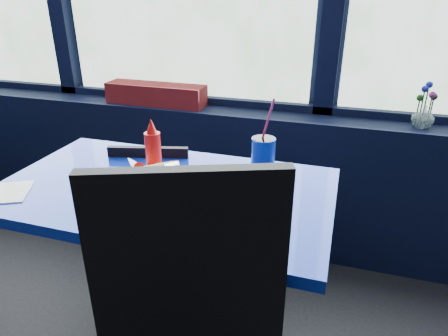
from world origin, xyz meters
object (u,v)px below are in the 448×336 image
(planter_box, at_px, (156,94))
(flower_vase, at_px, (424,114))
(soda_cup, at_px, (263,155))
(near_table, at_px, (167,229))
(chair_near_back, at_px, (168,207))
(ketchup_bottle, at_px, (153,151))
(food_basket, at_px, (147,178))

(planter_box, distance_m, flower_vase, 1.39)
(planter_box, bearing_deg, soda_cup, -39.10)
(near_table, height_order, chair_near_back, chair_near_back)
(ketchup_bottle, bearing_deg, soda_cup, 18.53)
(planter_box, xyz_separation_m, ketchup_bottle, (0.36, -0.76, -0.01))
(chair_near_back, relative_size, planter_box, 1.39)
(near_table, height_order, food_basket, food_basket)
(chair_near_back, bearing_deg, near_table, 100.90)
(near_table, xyz_separation_m, food_basket, (-0.06, -0.01, 0.21))
(flower_vase, height_order, ketchup_bottle, flower_vase)
(chair_near_back, height_order, soda_cup, soda_cup)
(near_table, xyz_separation_m, soda_cup, (0.32, 0.22, 0.26))
(near_table, xyz_separation_m, ketchup_bottle, (-0.08, 0.08, 0.28))
(near_table, relative_size, food_basket, 4.26)
(flower_vase, height_order, soda_cup, soda_cup)
(planter_box, bearing_deg, food_basket, -65.43)
(chair_near_back, distance_m, ketchup_bottle, 0.47)
(flower_vase, height_order, food_basket, flower_vase)
(near_table, relative_size, chair_near_back, 1.51)
(soda_cup, bearing_deg, flower_vase, 44.65)
(chair_near_back, relative_size, food_basket, 2.82)
(flower_vase, distance_m, food_basket, 1.32)
(soda_cup, bearing_deg, near_table, -145.63)
(planter_box, height_order, food_basket, planter_box)
(food_basket, bearing_deg, soda_cup, 13.49)
(near_table, height_order, ketchup_bottle, ketchup_bottle)
(chair_near_back, xyz_separation_m, ketchup_bottle, (0.08, -0.25, 0.39))
(chair_near_back, bearing_deg, food_basket, 91.36)
(near_table, height_order, soda_cup, soda_cup)
(near_table, xyz_separation_m, planter_box, (-0.44, 0.85, 0.29))
(flower_vase, relative_size, food_basket, 0.77)
(near_table, distance_m, planter_box, 1.00)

